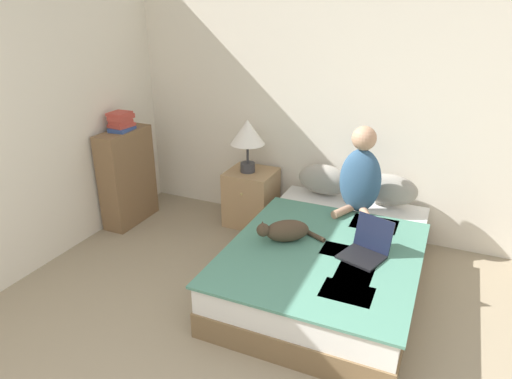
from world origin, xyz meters
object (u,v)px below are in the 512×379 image
object	(u,v)px
pillow_near	(324,179)
person_sitting	(361,175)
table_lamp	(247,135)
book_stack_top	(121,122)
cat_tabby	(285,231)
bed	(328,263)
laptop_open	(366,249)
pillow_far	(389,190)
nightstand	(251,197)
bookshelf	(127,177)

from	to	relation	value
pillow_near	person_sitting	bearing A→B (deg)	-33.72
pillow_near	table_lamp	bearing A→B (deg)	-171.20
book_stack_top	cat_tabby	bearing A→B (deg)	-13.78
pillow_near	cat_tabby	world-z (taller)	pillow_near
bed	table_lamp	size ratio (longest dim) A/B	3.79
pillow_near	laptop_open	xyz separation A→B (m)	(0.60, -0.98, -0.09)
pillow_far	nightstand	bearing A→B (deg)	-175.88
person_sitting	table_lamp	world-z (taller)	person_sitting
nightstand	book_stack_top	bearing A→B (deg)	-158.43
person_sitting	cat_tabby	world-z (taller)	person_sitting
pillow_far	laptop_open	bearing A→B (deg)	-90.26
bed	person_sitting	distance (m)	0.82
bed	nightstand	world-z (taller)	nightstand
cat_tabby	bed	bearing A→B (deg)	171.38
person_sitting	bookshelf	size ratio (longest dim) A/B	0.80
laptop_open	table_lamp	size ratio (longest dim) A/B	0.74
bed	pillow_near	distance (m)	0.99
pillow_far	person_sitting	xyz separation A→B (m)	(-0.22, -0.26, 0.19)
bookshelf	book_stack_top	xyz separation A→B (m)	(-0.00, 0.00, 0.57)
laptop_open	nightstand	size ratio (longest dim) A/B	0.69
cat_tabby	book_stack_top	distance (m)	2.01
table_lamp	bookshelf	world-z (taller)	table_lamp
pillow_near	table_lamp	distance (m)	0.85
pillow_near	table_lamp	size ratio (longest dim) A/B	0.96
pillow_near	bookshelf	distance (m)	1.97
pillow_far	table_lamp	world-z (taller)	table_lamp
bed	cat_tabby	world-z (taller)	cat_tabby
person_sitting	nightstand	xyz separation A→B (m)	(-1.11, 0.16, -0.47)
pillow_far	book_stack_top	distance (m)	2.60
cat_tabby	table_lamp	world-z (taller)	table_lamp
bookshelf	cat_tabby	bearing A→B (deg)	-13.70
bed	pillow_near	size ratio (longest dim) A/B	3.97
nightstand	book_stack_top	xyz separation A→B (m)	(-1.17, -0.46, 0.77)
laptop_open	nightstand	distance (m)	1.60
bookshelf	nightstand	bearing A→B (deg)	21.70
pillow_near	person_sitting	size ratio (longest dim) A/B	0.65
cat_tabby	bookshelf	bearing A→B (deg)	-47.32
cat_tabby	nightstand	xyz separation A→B (m)	(-0.71, 0.92, -0.22)
table_lamp	book_stack_top	distance (m)	1.22
bed	pillow_far	xyz separation A→B (m)	(0.30, 0.87, 0.35)
book_stack_top	pillow_near	bearing A→B (deg)	16.43
book_stack_top	person_sitting	bearing A→B (deg)	7.50
bookshelf	book_stack_top	size ratio (longest dim) A/B	3.90
pillow_far	nightstand	world-z (taller)	pillow_far
laptop_open	nightstand	world-z (taller)	laptop_open
nightstand	cat_tabby	bearing A→B (deg)	-52.42
pillow_near	laptop_open	bearing A→B (deg)	-58.42
pillow_far	person_sitting	size ratio (longest dim) A/B	0.65
pillow_far	table_lamp	size ratio (longest dim) A/B	0.96
laptop_open	person_sitting	bearing A→B (deg)	125.34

